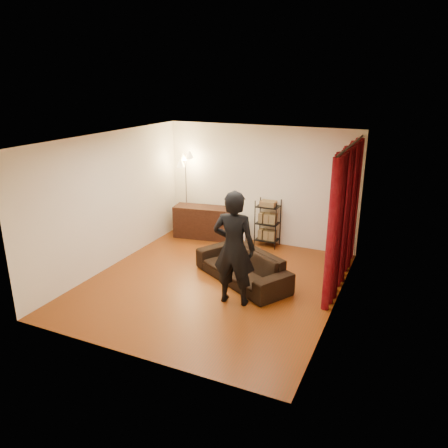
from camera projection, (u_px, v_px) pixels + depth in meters
The scene contains 14 objects.
floor at pixel (213, 283), 8.22m from camera, with size 5.00×5.00×0.00m, color maroon.
ceiling at pixel (211, 139), 7.36m from camera, with size 5.00×5.00×0.00m, color white.
wall_back at pixel (260, 185), 9.95m from camera, with size 5.00×5.00×0.00m, color #F4E7CC.
wall_front at pixel (127, 267), 5.64m from camera, with size 5.00×5.00×0.00m, color #F4E7CC.
wall_left at pixel (110, 201), 8.68m from camera, with size 5.00×5.00×0.00m, color #F4E7CC.
wall_right at pixel (340, 232), 6.91m from camera, with size 5.00×5.00×0.00m, color #F4E7CC.
curtain_rod at pixel (352, 145), 7.53m from camera, with size 0.04×0.04×2.65m, color black.
curtain at pixel (344, 216), 7.95m from camera, with size 0.22×2.65×2.55m, color maroon, non-canonical shape.
sofa at pixel (242, 266), 8.24m from camera, with size 2.05×0.80×0.60m, color black.
person at pixel (234, 248), 7.23m from camera, with size 0.72×0.48×1.98m, color black.
media_cabinet at pixel (202, 222), 10.50m from camera, with size 1.31×0.49×0.76m, color #32180E.
storage_boxes at pixel (238, 230), 10.15m from camera, with size 0.37×0.30×0.62m, color silver, non-canonical shape.
wire_shelf at pixel (268, 223), 9.90m from camera, with size 0.49×0.35×1.09m, color black, non-canonical shape.
floor_lamp at pixel (186, 195), 10.48m from camera, with size 0.36×0.36×2.00m, color silver, non-canonical shape.
Camera 1 is at (3.28, -6.68, 3.67)m, focal length 35.00 mm.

